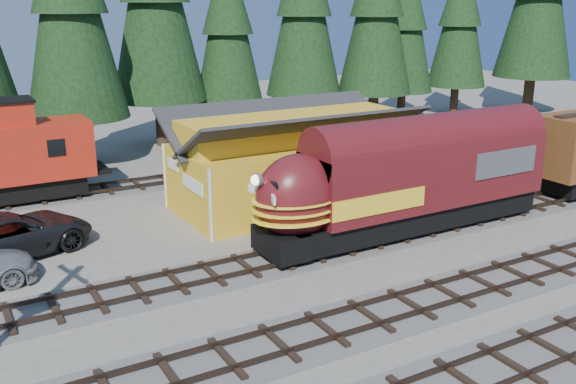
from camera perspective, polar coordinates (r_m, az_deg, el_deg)
ground at (r=26.43m, az=12.07°, el=-7.13°), size 120.00×120.00×0.00m
track_siding at (r=35.85m, az=19.84°, el=-1.26°), size 68.00×3.20×0.33m
track_spur at (r=37.82m, az=-18.74°, el=-0.24°), size 32.00×3.20×0.33m
depot at (r=33.59m, az=0.44°, el=3.73°), size 12.80×7.00×5.30m
conifer_backdrop at (r=48.33m, az=-2.10°, el=16.13°), size 79.47×21.96×17.08m
locomotive at (r=29.58m, az=9.90°, el=0.66°), size 15.40×3.06×4.19m
pickup_truck_a at (r=29.67m, az=-23.43°, el=-3.53°), size 7.46×5.03×1.90m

